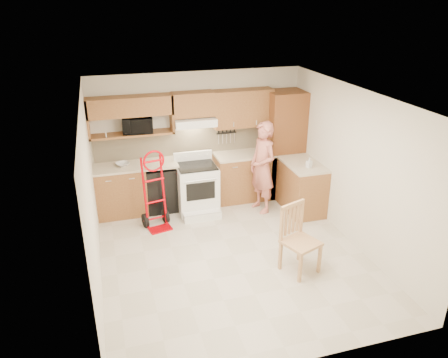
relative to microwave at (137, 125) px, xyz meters
name	(u,v)px	position (x,y,z in m)	size (l,w,h in m)	color
floor	(233,256)	(1.14, -2.08, -1.65)	(4.00, 4.50, 0.02)	beige
ceiling	(234,97)	(1.14, -2.08, 0.87)	(4.00, 4.50, 0.02)	white
wall_back	(198,137)	(1.14, 0.17, -0.39)	(4.00, 0.02, 2.50)	beige
wall_front	(302,270)	(1.14, -4.34, -0.39)	(4.00, 0.02, 2.50)	beige
wall_left	(90,199)	(-0.87, -2.08, -0.39)	(0.02, 4.50, 2.50)	beige
wall_right	(355,168)	(3.15, -2.08, -0.39)	(0.02, 4.50, 2.50)	beige
backsplash	(199,140)	(1.14, 0.15, -0.44)	(3.92, 0.03, 0.55)	#CBB690
lower_cab_left	(121,191)	(-0.41, -0.14, -1.19)	(0.90, 0.60, 0.90)	olive
dishwasher	(162,187)	(0.34, -0.14, -1.21)	(0.60, 0.60, 0.85)	black
lower_cab_right	(244,177)	(1.97, -0.14, -1.19)	(1.14, 0.60, 0.90)	olive
countertop_left	(135,165)	(-0.11, -0.13, -0.72)	(1.50, 0.63, 0.04)	#BDB39D
countertop_right	(244,154)	(1.97, -0.13, -0.72)	(1.14, 0.63, 0.04)	#BDB39D
cab_return_right	(302,188)	(2.84, -0.94, -1.19)	(0.60, 1.00, 0.90)	olive
countertop_return	(303,164)	(2.84, -0.94, -0.72)	(0.63, 1.00, 0.04)	#BDB39D
pantry_tall	(284,144)	(2.79, -0.14, -0.59)	(0.70, 0.60, 2.10)	brown
upper_cab_left	(130,106)	(-0.11, 0.00, 0.34)	(1.50, 0.33, 0.34)	olive
upper_shelf_mw	(132,134)	(-0.11, 0.00, -0.17)	(1.50, 0.33, 0.04)	olive
upper_cab_center	(193,104)	(1.02, 0.00, 0.30)	(0.76, 0.33, 0.44)	olive
upper_cab_right	(243,108)	(1.97, 0.00, 0.16)	(1.14, 0.33, 0.70)	olive
range_hood	(194,122)	(1.02, -0.06, -0.01)	(0.76, 0.46, 0.14)	white
knife_strip	(227,136)	(1.69, 0.12, -0.40)	(0.40, 0.05, 0.29)	black
microwave	(137,125)	(0.00, 0.00, 0.00)	(0.53, 0.36, 0.29)	black
range	(198,185)	(0.96, -0.47, -1.10)	(0.73, 0.96, 1.07)	white
person	(263,167)	(2.12, -0.74, -0.78)	(0.63, 0.41, 1.72)	#B96759
hand_truck	(156,194)	(0.15, -0.86, -0.99)	(0.51, 0.46, 1.29)	#C40009
dining_chair	(301,240)	(1.96, -2.74, -1.12)	(0.46, 0.51, 1.03)	tan
soap_bottle	(309,162)	(2.84, -1.15, -0.60)	(0.08, 0.08, 0.18)	white
bowl	(123,164)	(-0.33, -0.14, -0.67)	(0.23, 0.23, 0.06)	white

